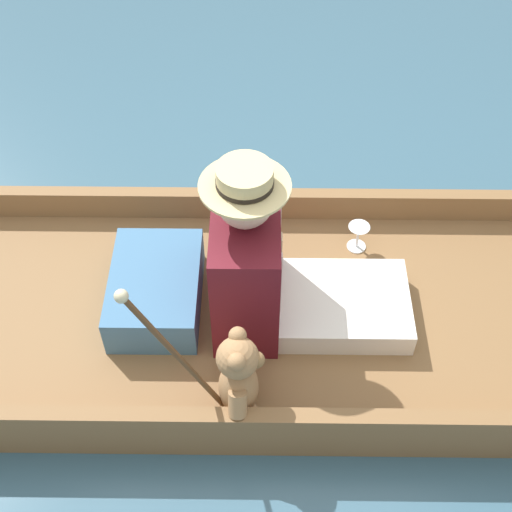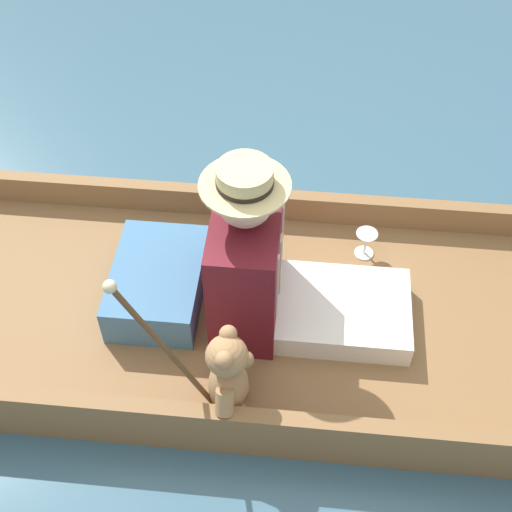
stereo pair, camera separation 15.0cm
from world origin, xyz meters
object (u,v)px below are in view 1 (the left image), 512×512
(wine_glass, at_px, (358,232))
(seated_person, at_px, (271,270))
(teddy_bear, at_px, (239,378))
(walking_cane, at_px, (171,350))

(wine_glass, bearing_deg, seated_person, -46.27)
(teddy_bear, bearing_deg, wine_glass, 148.04)
(teddy_bear, xyz_separation_m, wine_glass, (-0.79, 0.49, -0.09))
(seated_person, xyz_separation_m, wine_glass, (-0.37, 0.38, -0.18))
(wine_glass, height_order, walking_cane, walking_cane)
(seated_person, relative_size, teddy_bear, 1.99)
(seated_person, distance_m, walking_cane, 0.59)
(teddy_bear, height_order, wine_glass, teddy_bear)
(wine_glass, bearing_deg, teddy_bear, -31.96)
(seated_person, bearing_deg, walking_cane, -42.90)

